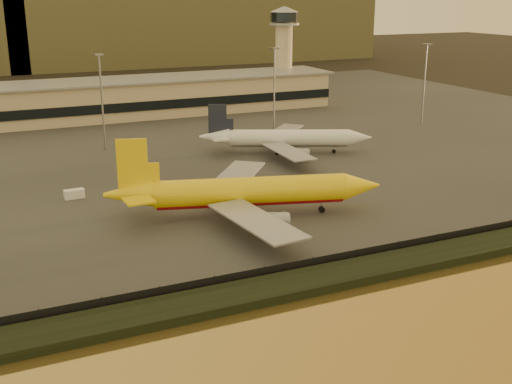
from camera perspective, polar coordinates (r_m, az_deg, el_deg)
ground at (r=109.05m, az=0.75°, el=-4.76°), size 900.00×900.00×0.00m
embankment at (r=94.98m, az=5.17°, el=-7.87°), size 320.00×7.00×1.40m
tarmac at (r=195.56m, az=-11.27°, el=4.96°), size 320.00×220.00×0.20m
perimeter_fence at (r=97.89m, az=4.02°, el=-6.65°), size 300.00×0.05×2.20m
terminal_building at (r=221.46m, az=-16.95°, el=7.60°), size 202.00×25.00×12.60m
control_tower at (r=250.20m, az=2.50°, el=12.93°), size 11.20×11.20×35.50m
apron_light_masts at (r=177.99m, az=-5.26°, el=9.12°), size 152.20×12.20×25.40m
dhl_cargo_jet at (r=120.91m, az=-0.91°, el=-0.03°), size 51.85×49.60×15.74m
white_narrowbody_jet at (r=169.36m, az=2.67°, el=4.76°), size 43.18×40.81×13.07m
gse_vehicle_yellow at (r=130.03m, az=-3.53°, el=-0.56°), size 4.09×2.07×1.79m
gse_vehicle_white at (r=137.79m, az=-15.86°, el=-0.16°), size 4.14×2.01×1.83m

